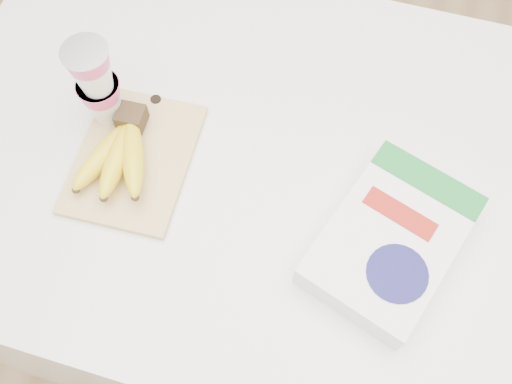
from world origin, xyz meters
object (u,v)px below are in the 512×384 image
at_px(cutting_board, 134,159).
at_px(yogurt_stack, 96,83).
at_px(bananas, 119,153).
at_px(cereal_box, 391,240).
at_px(table, 271,253).

height_order(cutting_board, yogurt_stack, yogurt_stack).
relative_size(cutting_board, yogurt_stack, 1.48).
xyz_separation_m(cutting_board, bananas, (-0.02, -0.01, 0.03)).
height_order(cutting_board, cereal_box, cereal_box).
bearing_deg(table, bananas, -162.46).
relative_size(table, cereal_box, 3.96).
bearing_deg(bananas, yogurt_stack, 125.39).
bearing_deg(cutting_board, table, 13.99).
bearing_deg(yogurt_stack, bananas, -54.61).
height_order(bananas, yogurt_stack, yogurt_stack).
height_order(table, yogurt_stack, yogurt_stack).
xyz_separation_m(bananas, yogurt_stack, (-0.06, 0.08, 0.07)).
xyz_separation_m(cutting_board, yogurt_stack, (-0.07, 0.07, 0.10)).
bearing_deg(yogurt_stack, cereal_box, -11.08).
height_order(bananas, cereal_box, bananas).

